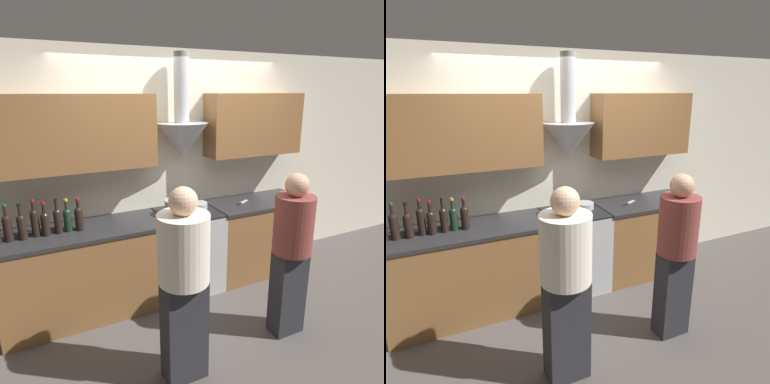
{
  "view_description": "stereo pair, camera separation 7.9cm",
  "coord_description": "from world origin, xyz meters",
  "views": [
    {
      "loc": [
        -1.49,
        -2.84,
        2.17
      ],
      "look_at": [
        0.0,
        0.23,
        1.16
      ],
      "focal_mm": 32.0,
      "sensor_mm": 36.0,
      "label": 1
    },
    {
      "loc": [
        -1.42,
        -2.87,
        2.17
      ],
      "look_at": [
        0.0,
        0.23,
        1.16
      ],
      "focal_mm": 32.0,
      "sensor_mm": 36.0,
      "label": 2
    }
  ],
  "objects": [
    {
      "name": "ground_plane",
      "position": [
        0.0,
        0.0,
        0.0
      ],
      "size": [
        12.0,
        12.0,
        0.0
      ],
      "primitive_type": "plane",
      "color": "#4C4744"
    },
    {
      "name": "wall_back",
      "position": [
        -0.07,
        0.6,
        1.48
      ],
      "size": [
        8.4,
        0.56,
        2.6
      ],
      "color": "silver",
      "rests_on": "ground_plane"
    },
    {
      "name": "counter_left",
      "position": [
        -1.11,
        0.33,
        0.46
      ],
      "size": [
        1.59,
        0.62,
        0.91
      ],
      "color": "brown",
      "rests_on": "ground_plane"
    },
    {
      "name": "counter_right",
      "position": [
        0.92,
        0.33,
        0.46
      ],
      "size": [
        1.2,
        0.62,
        0.91
      ],
      "color": "brown",
      "rests_on": "ground_plane"
    },
    {
      "name": "stove_range",
      "position": [
        0.0,
        0.34,
        0.46
      ],
      "size": [
        0.66,
        0.6,
        0.91
      ],
      "color": "#B7BABC",
      "rests_on": "ground_plane"
    },
    {
      "name": "wine_bottle_1",
      "position": [
        -1.73,
        0.33,
        1.05
      ],
      "size": [
        0.08,
        0.08,
        0.34
      ],
      "color": "black",
      "rests_on": "counter_left"
    },
    {
      "name": "wine_bottle_2",
      "position": [
        -1.62,
        0.32,
        1.04
      ],
      "size": [
        0.08,
        0.08,
        0.33
      ],
      "color": "black",
      "rests_on": "counter_left"
    },
    {
      "name": "wine_bottle_3",
      "position": [
        -1.51,
        0.34,
        1.06
      ],
      "size": [
        0.07,
        0.07,
        0.35
      ],
      "color": "black",
      "rests_on": "counter_left"
    },
    {
      "name": "wine_bottle_4",
      "position": [
        -1.43,
        0.33,
        1.04
      ],
      "size": [
        0.08,
        0.08,
        0.32
      ],
      "color": "black",
      "rests_on": "counter_left"
    },
    {
      "name": "wine_bottle_5",
      "position": [
        -1.32,
        0.33,
        1.04
      ],
      "size": [
        0.07,
        0.07,
        0.33
      ],
      "color": "black",
      "rests_on": "counter_left"
    },
    {
      "name": "wine_bottle_6",
      "position": [
        -1.23,
        0.34,
        1.04
      ],
      "size": [
        0.07,
        0.07,
        0.31
      ],
      "color": "black",
      "rests_on": "counter_left"
    },
    {
      "name": "wine_bottle_7",
      "position": [
        -1.13,
        0.32,
        1.04
      ],
      "size": [
        0.08,
        0.08,
        0.31
      ],
      "color": "black",
      "rests_on": "counter_left"
    },
    {
      "name": "stock_pot",
      "position": [
        -0.15,
        0.3,
        1.0
      ],
      "size": [
        0.25,
        0.25,
        0.17
      ],
      "color": "#B7BABC",
      "rests_on": "stove_range"
    },
    {
      "name": "mixing_bowl",
      "position": [
        0.15,
        0.38,
        0.95
      ],
      "size": [
        0.21,
        0.21,
        0.07
      ],
      "color": "#B7BABC",
      "rests_on": "stove_range"
    },
    {
      "name": "orange_fruit",
      "position": [
        1.36,
        0.29,
        0.95
      ],
      "size": [
        0.08,
        0.08,
        0.08
      ],
      "color": "orange",
      "rests_on": "counter_right"
    },
    {
      "name": "chefs_knife",
      "position": [
        0.7,
        0.33,
        0.92
      ],
      "size": [
        0.22,
        0.13,
        0.01
      ],
      "rotation": [
        0.0,
        0.0,
        0.49
      ],
      "color": "silver",
      "rests_on": "counter_right"
    },
    {
      "name": "person_foreground_left",
      "position": [
        -0.58,
        -0.82,
        0.85
      ],
      "size": [
        0.38,
        0.38,
        1.55
      ],
      "color": "#28282D",
      "rests_on": "ground_plane"
    },
    {
      "name": "person_foreground_right",
      "position": [
        0.5,
        -0.75,
        0.83
      ],
      "size": [
        0.34,
        0.34,
        1.52
      ],
      "color": "#28282D",
      "rests_on": "ground_plane"
    }
  ]
}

